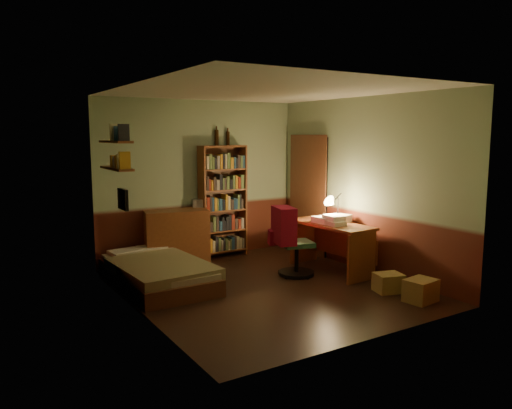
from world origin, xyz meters
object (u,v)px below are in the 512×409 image
bed (157,263)px  office_chair (297,246)px  desk_lamp (338,200)px  cardboard_box_a (421,290)px  dresser (177,237)px  mini_stereo (200,203)px  cardboard_box_b (388,283)px  bookshelf (223,202)px  desk (331,247)px

bed → office_chair: office_chair is taller
desk_lamp → cardboard_box_a: 2.04m
bed → dresser: dresser is taller
dresser → mini_stereo: 0.70m
cardboard_box_b → dresser: bearing=123.2°
bookshelf → desk: 2.00m
mini_stereo → desk: 2.25m
bed → desk_lamp: (2.72, -0.59, 0.76)m
dresser → cardboard_box_a: dresser is taller
bookshelf → office_chair: 1.70m
mini_stereo → cardboard_box_a: size_ratio=0.63×
mini_stereo → cardboard_box_a: 3.73m
bookshelf → office_chair: (0.37, -1.59, -0.50)m
mini_stereo → office_chair: size_ratio=0.27×
bed → mini_stereo: 1.62m
mini_stereo → office_chair: mini_stereo is taller
mini_stereo → desk_lamp: (1.60, -1.56, 0.11)m
mini_stereo → office_chair: bearing=-42.8°
desk → cardboard_box_a: desk is taller
mini_stereo → bookshelf: 0.41m
bed → dresser: (0.65, 0.85, 0.15)m
dresser → cardboard_box_a: bearing=-47.6°
desk_lamp → cardboard_box_a: bearing=-88.4°
dresser → bookshelf: bookshelf is taller
dresser → bookshelf: (0.88, 0.08, 0.50)m
cardboard_box_a → cardboard_box_b: size_ratio=1.09×
bed → cardboard_box_b: bearing=-38.4°
bed → bookshelf: size_ratio=1.05×
cardboard_box_b → mini_stereo: bearing=114.8°
cardboard_box_a → cardboard_box_b: bearing=95.7°
mini_stereo → cardboard_box_b: mini_stereo is taller
desk_lamp → mini_stereo: bearing=144.0°
office_chair → cardboard_box_a: 1.87m
bookshelf → bed: bearing=-150.2°
cardboard_box_a → mini_stereo: bearing=112.3°
bed → desk: size_ratio=1.43×
dresser → office_chair: bearing=-37.7°
cardboard_box_a → dresser: bearing=119.7°
bed → desk_lamp: desk_lamp is taller
bookshelf → cardboard_box_a: (0.98, -3.33, -0.79)m
dresser → desk_lamp: desk_lamp is taller
bed → desk: desk is taller
mini_stereo → cardboard_box_a: bearing=-45.9°
cardboard_box_a → office_chair: bearing=109.3°
bed → desk: (2.47, -0.73, 0.08)m
desk → desk_lamp: 0.74m
cardboard_box_b → bed: bearing=142.1°
dresser → cardboard_box_b: 3.32m
bookshelf → desk_lamp: 1.94m
desk_lamp → cardboard_box_b: 1.64m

